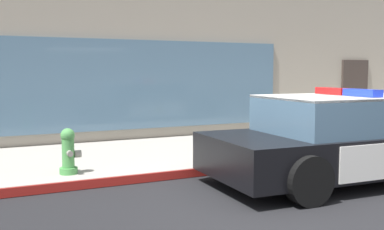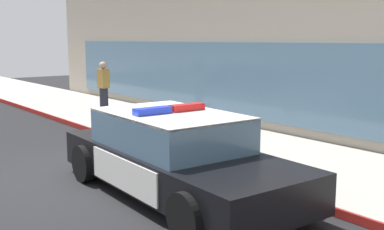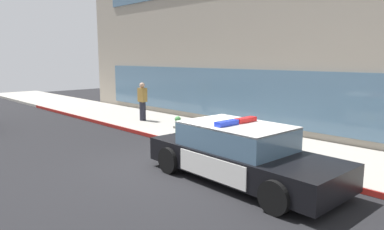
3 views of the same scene
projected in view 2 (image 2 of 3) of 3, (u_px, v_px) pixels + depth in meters
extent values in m
plane|color=black|center=(87.00, 174.00, 9.17)|extent=(48.00, 48.00, 0.00)
cube|color=#A39E93|center=(226.00, 144.00, 11.39)|extent=(48.00, 3.54, 0.15)
cube|color=maroon|center=(166.00, 155.00, 10.30)|extent=(28.80, 0.04, 0.14)
cube|color=slate|center=(191.00, 75.00, 15.08)|extent=(15.08, 0.08, 2.10)
cube|color=black|center=(177.00, 166.00, 7.84)|extent=(5.01, 2.09, 0.60)
cube|color=silver|center=(240.00, 179.00, 6.55)|extent=(1.75, 1.92, 0.05)
cube|color=silver|center=(127.00, 139.00, 9.20)|extent=(1.46, 1.91, 0.05)
cube|color=silver|center=(218.00, 157.00, 8.47)|extent=(2.07, 0.12, 0.51)
cube|color=silver|center=(123.00, 174.00, 7.37)|extent=(2.07, 0.12, 0.51)
cube|color=yellow|center=(219.00, 157.00, 8.48)|extent=(0.22, 0.02, 0.26)
cube|color=slate|center=(170.00, 131.00, 7.91)|extent=(2.64, 1.81, 0.60)
cube|color=silver|center=(170.00, 114.00, 7.86)|extent=(2.64, 1.81, 0.04)
cube|color=red|center=(187.00, 107.00, 8.04)|extent=(0.23, 0.65, 0.11)
cube|color=blue|center=(152.00, 111.00, 7.65)|extent=(0.23, 0.65, 0.11)
cylinder|color=black|center=(289.00, 190.00, 7.11)|extent=(0.69, 0.25, 0.68)
cylinder|color=black|center=(187.00, 217.00, 6.01)|extent=(0.69, 0.25, 0.68)
cylinder|color=black|center=(171.00, 149.00, 9.71)|extent=(0.69, 0.25, 0.68)
cylinder|color=black|center=(84.00, 163.00, 8.62)|extent=(0.69, 0.25, 0.68)
cylinder|color=#4C994C|center=(134.00, 132.00, 12.27)|extent=(0.28, 0.28, 0.10)
cylinder|color=#4C994C|center=(133.00, 121.00, 12.23)|extent=(0.19, 0.19, 0.45)
sphere|color=#4C994C|center=(133.00, 110.00, 12.18)|extent=(0.22, 0.22, 0.22)
cylinder|color=gray|center=(133.00, 107.00, 12.17)|extent=(0.06, 0.06, 0.05)
cylinder|color=gray|center=(128.00, 121.00, 12.13)|extent=(0.09, 0.10, 0.09)
cylinder|color=gray|center=(138.00, 120.00, 12.31)|extent=(0.09, 0.10, 0.09)
cylinder|color=gray|center=(136.00, 123.00, 12.11)|extent=(0.10, 0.12, 0.12)
cylinder|color=#23232D|center=(104.00, 101.00, 15.57)|extent=(0.28, 0.28, 0.85)
cube|color=olive|center=(103.00, 78.00, 15.45)|extent=(0.40, 0.26, 0.62)
sphere|color=tan|center=(103.00, 65.00, 15.38)|extent=(0.24, 0.24, 0.24)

